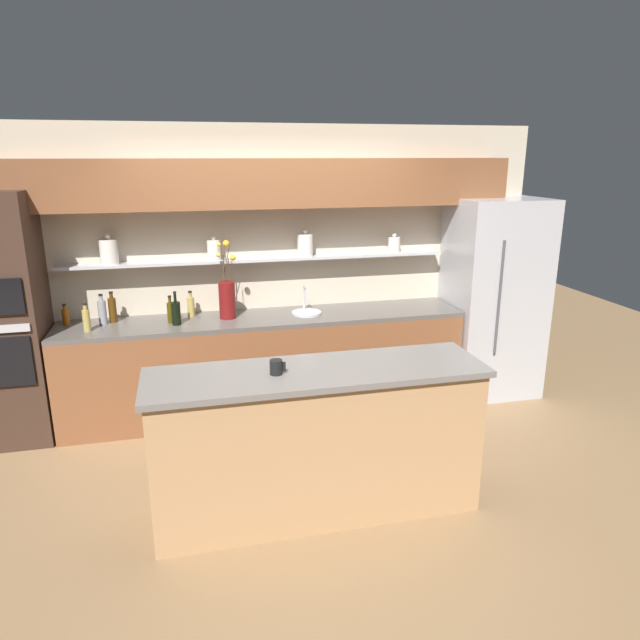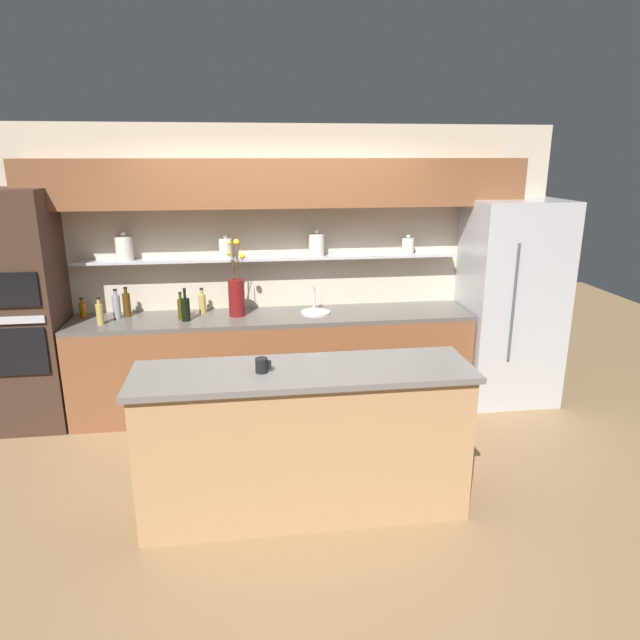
{
  "view_description": "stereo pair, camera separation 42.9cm",
  "coord_description": "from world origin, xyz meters",
  "px_view_note": "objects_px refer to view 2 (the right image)",
  "views": [
    {
      "loc": [
        -0.78,
        -3.7,
        2.34
      ],
      "look_at": [
        0.22,
        0.42,
        1.1
      ],
      "focal_mm": 32.0,
      "sensor_mm": 36.0,
      "label": 1
    },
    {
      "loc": [
        -0.36,
        -3.78,
        2.34
      ],
      "look_at": [
        0.22,
        0.42,
        1.1
      ],
      "focal_mm": 32.0,
      "sensor_mm": 36.0,
      "label": 2
    }
  ],
  "objects_px": {
    "bottle_spirit_4": "(127,304)",
    "bottle_spirit_1": "(202,303)",
    "refrigerator": "(510,303)",
    "oven_tower": "(21,312)",
    "sink_fixture": "(315,311)",
    "bottle_wine_6": "(186,309)",
    "bottle_spirit_2": "(117,306)",
    "coffee_mug": "(262,365)",
    "bottle_sauce_3": "(83,310)",
    "bottle_oil_5": "(181,308)",
    "bottle_spirit_0": "(100,313)",
    "flower_vase": "(237,295)"
  },
  "relations": [
    {
      "from": "oven_tower",
      "to": "bottle_oil_5",
      "type": "height_order",
      "value": "oven_tower"
    },
    {
      "from": "bottle_spirit_2",
      "to": "flower_vase",
      "type": "bearing_deg",
      "value": -2.79
    },
    {
      "from": "oven_tower",
      "to": "bottle_spirit_1",
      "type": "relative_size",
      "value": 8.82
    },
    {
      "from": "bottle_oil_5",
      "to": "coffee_mug",
      "type": "distance_m",
      "value": 1.79
    },
    {
      "from": "bottle_spirit_1",
      "to": "bottle_spirit_4",
      "type": "relative_size",
      "value": 0.86
    },
    {
      "from": "bottle_wine_6",
      "to": "refrigerator",
      "type": "bearing_deg",
      "value": 0.61
    },
    {
      "from": "refrigerator",
      "to": "sink_fixture",
      "type": "bearing_deg",
      "value": 178.5
    },
    {
      "from": "bottle_sauce_3",
      "to": "oven_tower",
      "type": "bearing_deg",
      "value": -161.74
    },
    {
      "from": "bottle_spirit_1",
      "to": "bottle_sauce_3",
      "type": "height_order",
      "value": "bottle_spirit_1"
    },
    {
      "from": "sink_fixture",
      "to": "bottle_wine_6",
      "type": "relative_size",
      "value": 0.94
    },
    {
      "from": "bottle_spirit_0",
      "to": "coffee_mug",
      "type": "bearing_deg",
      "value": -49.76
    },
    {
      "from": "bottle_spirit_1",
      "to": "refrigerator",
      "type": "bearing_deg",
      "value": -4.13
    },
    {
      "from": "bottle_spirit_1",
      "to": "bottle_spirit_2",
      "type": "bearing_deg",
      "value": -173.61
    },
    {
      "from": "bottle_sauce_3",
      "to": "bottle_wine_6",
      "type": "height_order",
      "value": "bottle_wine_6"
    },
    {
      "from": "bottle_spirit_2",
      "to": "bottle_oil_5",
      "type": "height_order",
      "value": "bottle_spirit_2"
    },
    {
      "from": "bottle_spirit_0",
      "to": "bottle_spirit_1",
      "type": "xyz_separation_m",
      "value": [
        0.85,
        0.26,
        -0.0
      ]
    },
    {
      "from": "sink_fixture",
      "to": "bottle_spirit_2",
      "type": "bearing_deg",
      "value": 177.49
    },
    {
      "from": "sink_fixture",
      "to": "bottle_spirit_1",
      "type": "height_order",
      "value": "sink_fixture"
    },
    {
      "from": "bottle_spirit_2",
      "to": "coffee_mug",
      "type": "bearing_deg",
      "value": -55.05
    },
    {
      "from": "refrigerator",
      "to": "oven_tower",
      "type": "bearing_deg",
      "value": 179.53
    },
    {
      "from": "oven_tower",
      "to": "bottle_spirit_2",
      "type": "relative_size",
      "value": 7.69
    },
    {
      "from": "oven_tower",
      "to": "sink_fixture",
      "type": "distance_m",
      "value": 2.55
    },
    {
      "from": "flower_vase",
      "to": "bottle_spirit_2",
      "type": "relative_size",
      "value": 2.57
    },
    {
      "from": "bottle_sauce_3",
      "to": "sink_fixture",
      "type": "bearing_deg",
      "value": -3.87
    },
    {
      "from": "sink_fixture",
      "to": "bottle_sauce_3",
      "type": "relative_size",
      "value": 1.5
    },
    {
      "from": "refrigerator",
      "to": "bottle_spirit_4",
      "type": "distance_m",
      "value": 3.58
    },
    {
      "from": "bottle_wine_6",
      "to": "flower_vase",
      "type": "bearing_deg",
      "value": 13.54
    },
    {
      "from": "bottle_spirit_0",
      "to": "bottle_oil_5",
      "type": "xyz_separation_m",
      "value": [
        0.67,
        0.09,
        -0.0
      ]
    },
    {
      "from": "bottle_spirit_4",
      "to": "coffee_mug",
      "type": "xyz_separation_m",
      "value": [
        1.14,
        -1.8,
        0.03
      ]
    },
    {
      "from": "oven_tower",
      "to": "coffee_mug",
      "type": "relative_size",
      "value": 20.74
    },
    {
      "from": "bottle_spirit_2",
      "to": "bottle_spirit_4",
      "type": "bearing_deg",
      "value": 35.71
    },
    {
      "from": "bottle_spirit_1",
      "to": "oven_tower",
      "type": "bearing_deg",
      "value": -173.48
    },
    {
      "from": "coffee_mug",
      "to": "refrigerator",
      "type": "bearing_deg",
      "value": 33.68
    },
    {
      "from": "bottle_spirit_1",
      "to": "bottle_oil_5",
      "type": "distance_m",
      "value": 0.25
    },
    {
      "from": "sink_fixture",
      "to": "bottle_spirit_1",
      "type": "bearing_deg",
      "value": 171.13
    },
    {
      "from": "bottle_spirit_0",
      "to": "bottle_sauce_3",
      "type": "relative_size",
      "value": 1.32
    },
    {
      "from": "refrigerator",
      "to": "bottle_spirit_1",
      "type": "relative_size",
      "value": 8.25
    },
    {
      "from": "refrigerator",
      "to": "bottle_sauce_3",
      "type": "relative_size",
      "value": 10.57
    },
    {
      "from": "bottle_spirit_0",
      "to": "bottle_spirit_2",
      "type": "distance_m",
      "value": 0.21
    },
    {
      "from": "sink_fixture",
      "to": "bottle_spirit_1",
      "type": "distance_m",
      "value": 1.05
    },
    {
      "from": "bottle_wine_6",
      "to": "sink_fixture",
      "type": "bearing_deg",
      "value": 4.03
    },
    {
      "from": "bottle_sauce_3",
      "to": "coffee_mug",
      "type": "xyz_separation_m",
      "value": [
        1.53,
        -1.81,
        0.07
      ]
    },
    {
      "from": "bottle_spirit_0",
      "to": "coffee_mug",
      "type": "height_order",
      "value": "bottle_spirit_0"
    },
    {
      "from": "bottle_spirit_0",
      "to": "bottle_spirit_2",
      "type": "height_order",
      "value": "bottle_spirit_2"
    },
    {
      "from": "refrigerator",
      "to": "bottle_spirit_1",
      "type": "bearing_deg",
      "value": 175.87
    },
    {
      "from": "bottle_spirit_0",
      "to": "coffee_mug",
      "type": "relative_size",
      "value": 2.42
    },
    {
      "from": "oven_tower",
      "to": "sink_fixture",
      "type": "xyz_separation_m",
      "value": [
        2.55,
        0.01,
        -0.09
      ]
    },
    {
      "from": "bottle_spirit_4",
      "to": "refrigerator",
      "type": "bearing_deg",
      "value": -2.93
    },
    {
      "from": "flower_vase",
      "to": "bottle_wine_6",
      "type": "relative_size",
      "value": 2.35
    },
    {
      "from": "bottle_spirit_4",
      "to": "bottle_spirit_1",
      "type": "bearing_deg",
      "value": 2.35
    }
  ]
}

